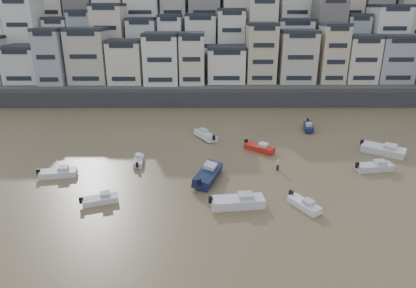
{
  "coord_description": "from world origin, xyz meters",
  "views": [
    {
      "loc": [
        6.74,
        -16.25,
        21.36
      ],
      "look_at": [
        6.96,
        30.0,
        4.0
      ],
      "focal_mm": 32.0,
      "sensor_mm": 36.0,
      "label": 1
    }
  ],
  "objects_px": {
    "boat_e": "(259,147)",
    "boat_h": "(205,134)",
    "boat_f": "(138,160)",
    "boat_d": "(375,166)",
    "person_pink": "(278,164)",
    "boat_k": "(58,172)",
    "boat_a": "(238,200)",
    "boat_c": "(208,173)",
    "boat_i": "(308,126)",
    "boat_b": "(304,203)",
    "boat_j": "(100,199)",
    "boat_g": "(383,149)"
  },
  "relations": [
    {
      "from": "boat_e",
      "to": "boat_h",
      "type": "bearing_deg",
      "value": -174.24
    },
    {
      "from": "boat_f",
      "to": "boat_d",
      "type": "bearing_deg",
      "value": -99.74
    },
    {
      "from": "boat_e",
      "to": "person_pink",
      "type": "bearing_deg",
      "value": -37.25
    },
    {
      "from": "boat_k",
      "to": "person_pink",
      "type": "relative_size",
      "value": 2.97
    },
    {
      "from": "boat_a",
      "to": "boat_d",
      "type": "relative_size",
      "value": 1.18
    },
    {
      "from": "boat_c",
      "to": "boat_e",
      "type": "bearing_deg",
      "value": -20.12
    },
    {
      "from": "boat_i",
      "to": "boat_k",
      "type": "bearing_deg",
      "value": -52.29
    },
    {
      "from": "boat_a",
      "to": "boat_d",
      "type": "height_order",
      "value": "boat_a"
    },
    {
      "from": "boat_c",
      "to": "boat_d",
      "type": "xyz_separation_m",
      "value": [
        22.89,
        2.88,
        -0.24
      ]
    },
    {
      "from": "boat_b",
      "to": "boat_h",
      "type": "height_order",
      "value": "boat_h"
    },
    {
      "from": "boat_h",
      "to": "boat_d",
      "type": "bearing_deg",
      "value": -149.47
    },
    {
      "from": "boat_a",
      "to": "boat_d",
      "type": "distance_m",
      "value": 21.85
    },
    {
      "from": "boat_f",
      "to": "boat_k",
      "type": "height_order",
      "value": "boat_k"
    },
    {
      "from": "boat_a",
      "to": "boat_e",
      "type": "height_order",
      "value": "boat_a"
    },
    {
      "from": "boat_i",
      "to": "person_pink",
      "type": "distance_m",
      "value": 19.78
    },
    {
      "from": "boat_c",
      "to": "boat_h",
      "type": "distance_m",
      "value": 16.1
    },
    {
      "from": "boat_c",
      "to": "boat_a",
      "type": "bearing_deg",
      "value": -136.08
    },
    {
      "from": "boat_d",
      "to": "boat_h",
      "type": "xyz_separation_m",
      "value": [
        -23.24,
        13.21,
        0.04
      ]
    },
    {
      "from": "boat_k",
      "to": "boat_i",
      "type": "bearing_deg",
      "value": 18.13
    },
    {
      "from": "boat_c",
      "to": "boat_f",
      "type": "xyz_separation_m",
      "value": [
        -9.96,
        5.41,
        -0.42
      ]
    },
    {
      "from": "boat_j",
      "to": "boat_g",
      "type": "bearing_deg",
      "value": 1.5
    },
    {
      "from": "boat_g",
      "to": "person_pink",
      "type": "height_order",
      "value": "boat_g"
    },
    {
      "from": "boat_j",
      "to": "person_pink",
      "type": "bearing_deg",
      "value": 3.18
    },
    {
      "from": "boat_b",
      "to": "person_pink",
      "type": "distance_m",
      "value": 10.3
    },
    {
      "from": "boat_f",
      "to": "boat_a",
      "type": "bearing_deg",
      "value": -138.0
    },
    {
      "from": "boat_k",
      "to": "boat_e",
      "type": "bearing_deg",
      "value": 9.09
    },
    {
      "from": "boat_h",
      "to": "boat_k",
      "type": "bearing_deg",
      "value": 97.7
    },
    {
      "from": "boat_c",
      "to": "boat_i",
      "type": "height_order",
      "value": "boat_c"
    },
    {
      "from": "boat_a",
      "to": "boat_b",
      "type": "distance_m",
      "value": 7.42
    },
    {
      "from": "boat_d",
      "to": "boat_i",
      "type": "relative_size",
      "value": 1.04
    },
    {
      "from": "boat_h",
      "to": "boat_b",
      "type": "bearing_deg",
      "value": 175.65
    },
    {
      "from": "boat_g",
      "to": "boat_d",
      "type": "bearing_deg",
      "value": -85.39
    },
    {
      "from": "boat_f",
      "to": "boat_h",
      "type": "height_order",
      "value": "boat_h"
    },
    {
      "from": "boat_i",
      "to": "boat_j",
      "type": "height_order",
      "value": "boat_i"
    },
    {
      "from": "boat_k",
      "to": "boat_f",
      "type": "bearing_deg",
      "value": 14.41
    },
    {
      "from": "boat_c",
      "to": "boat_j",
      "type": "height_order",
      "value": "boat_c"
    },
    {
      "from": "boat_f",
      "to": "boat_i",
      "type": "xyz_separation_m",
      "value": [
        28.4,
        15.4,
        0.15
      ]
    },
    {
      "from": "boat_e",
      "to": "boat_f",
      "type": "distance_m",
      "value": 18.66
    },
    {
      "from": "boat_j",
      "to": "boat_k",
      "type": "distance_m",
      "value": 10.27
    },
    {
      "from": "boat_a",
      "to": "boat_j",
      "type": "relative_size",
      "value": 1.5
    },
    {
      "from": "boat_g",
      "to": "boat_h",
      "type": "height_order",
      "value": "boat_g"
    },
    {
      "from": "boat_b",
      "to": "boat_d",
      "type": "height_order",
      "value": "boat_d"
    },
    {
      "from": "boat_f",
      "to": "person_pink",
      "type": "bearing_deg",
      "value": -102.06
    },
    {
      "from": "boat_h",
      "to": "boat_j",
      "type": "xyz_separation_m",
      "value": [
        -12.03,
        -22.04,
        -0.2
      ]
    },
    {
      "from": "boat_i",
      "to": "boat_g",
      "type": "bearing_deg",
      "value": 45.04
    },
    {
      "from": "boat_b",
      "to": "boat_g",
      "type": "distance_m",
      "value": 22.57
    },
    {
      "from": "boat_c",
      "to": "boat_h",
      "type": "bearing_deg",
      "value": 19.21
    },
    {
      "from": "boat_c",
      "to": "boat_e",
      "type": "distance_m",
      "value": 13.06
    },
    {
      "from": "boat_a",
      "to": "boat_b",
      "type": "height_order",
      "value": "boat_a"
    },
    {
      "from": "boat_b",
      "to": "boat_d",
      "type": "relative_size",
      "value": 0.83
    }
  ]
}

